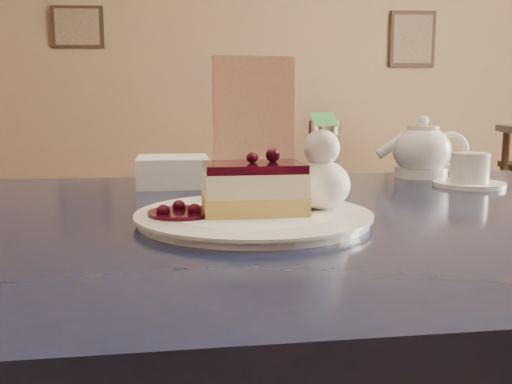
{
  "coord_description": "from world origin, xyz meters",
  "views": [
    {
      "loc": [
        -0.01,
        -0.81,
        0.96
      ],
      "look_at": [
        0.01,
        -0.15,
        0.86
      ],
      "focal_mm": 40.0,
      "sensor_mm": 36.0,
      "label": 1
    }
  ],
  "objects_px": {
    "dessert_plate": "(254,217)",
    "cheesecake_slice": "(254,188)",
    "tea_set": "(430,156)",
    "main_table": "(248,273)"
  },
  "relations": [
    {
      "from": "dessert_plate",
      "to": "cheesecake_slice",
      "type": "height_order",
      "value": "cheesecake_slice"
    },
    {
      "from": "cheesecake_slice",
      "to": "tea_set",
      "type": "xyz_separation_m",
      "value": [
        0.38,
        0.41,
        0.0
      ]
    },
    {
      "from": "dessert_plate",
      "to": "cheesecake_slice",
      "type": "distance_m",
      "value": 0.04
    },
    {
      "from": "main_table",
      "to": "cheesecake_slice",
      "type": "distance_m",
      "value": 0.14
    },
    {
      "from": "dessert_plate",
      "to": "cheesecake_slice",
      "type": "relative_size",
      "value": 2.14
    },
    {
      "from": "main_table",
      "to": "dessert_plate",
      "type": "height_order",
      "value": "dessert_plate"
    },
    {
      "from": "dessert_plate",
      "to": "main_table",
      "type": "bearing_deg",
      "value": 95.98
    },
    {
      "from": "main_table",
      "to": "cheesecake_slice",
      "type": "height_order",
      "value": "cheesecake_slice"
    },
    {
      "from": "dessert_plate",
      "to": "tea_set",
      "type": "relative_size",
      "value": 1.13
    },
    {
      "from": "main_table",
      "to": "dessert_plate",
      "type": "xyz_separation_m",
      "value": [
        0.01,
        -0.05,
        0.09
      ]
    }
  ]
}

